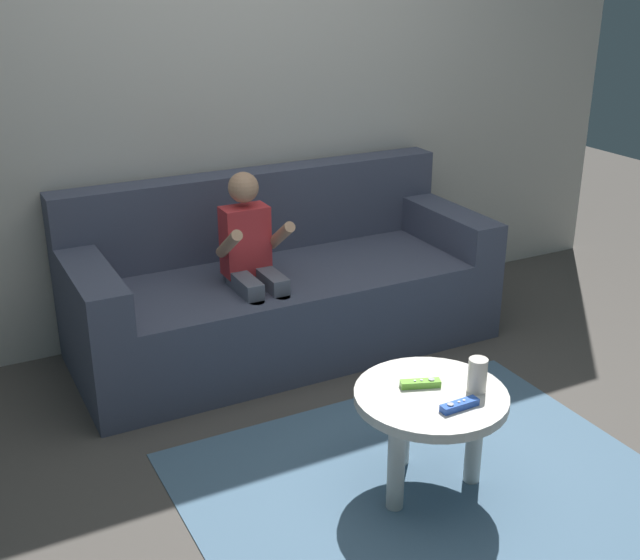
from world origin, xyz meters
The scene contains 9 objects.
ground_plane centered at (0.00, 0.00, 0.00)m, with size 9.38×9.38×0.00m, color #4C4742.
wall_back centered at (0.00, 1.62, 1.25)m, with size 4.69×0.05×2.50m, color beige.
couch centered at (0.06, 1.22, 0.28)m, with size 1.99×0.80×0.81m.
person_seated_on_couch centered at (-0.15, 1.05, 0.52)m, with size 0.29×0.36×0.91m.
coffee_table centered at (0.03, -0.08, 0.32)m, with size 0.53×0.53×0.39m.
area_rug centered at (0.03, -0.08, 0.00)m, with size 1.68×1.31×0.01m, color slate.
game_remote_lime_near_edge centered at (0.02, -0.03, 0.40)m, with size 0.14×0.08×0.03m.
game_remote_blue_center centered at (0.05, -0.21, 0.40)m, with size 0.14×0.04×0.03m.
soda_can centered at (0.17, -0.14, 0.45)m, with size 0.07×0.07×0.12m, color silver.
Camera 1 is at (-1.42, -2.04, 1.77)m, focal length 45.08 mm.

